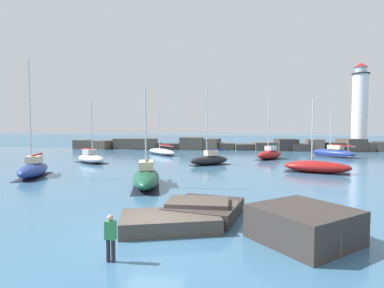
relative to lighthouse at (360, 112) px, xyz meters
name	(u,v)px	position (x,y,z in m)	size (l,w,h in m)	color
ground_plane	(152,234)	(-28.42, -51.72, -7.76)	(600.00, 600.00, 0.00)	#3D6B8E
open_sea_beyond	(225,139)	(-28.42, 58.87, -7.75)	(400.00, 116.00, 0.01)	#2D5B7F
breakwater_jetty	(226,145)	(-26.42, -1.38, -6.76)	(67.35, 7.32, 2.58)	brown
lighthouse	(360,112)	(0.00, 0.00, 0.00)	(3.86, 3.86, 17.43)	gray
foreground_rocks	(239,218)	(-24.73, -50.50, -7.27)	(10.40, 7.36, 1.36)	#4C443D
sailboat_moored_0	(161,152)	(-37.03, -14.57, -7.22)	(6.93, 7.48, 7.38)	white
sailboat_moored_1	(270,154)	(-19.73, -19.63, -7.01)	(4.98, 5.78, 9.21)	maroon
sailboat_moored_2	(317,167)	(-16.60, -32.42, -7.14)	(6.77, 4.27, 7.41)	maroon
sailboat_moored_3	(33,169)	(-43.27, -38.72, -7.00)	(3.79, 6.35, 10.71)	navy
sailboat_moored_4	(333,152)	(-9.35, -14.49, -7.07)	(6.09, 7.03, 7.98)	navy
sailboat_moored_5	(210,159)	(-27.85, -27.48, -7.07)	(5.28, 4.63, 9.58)	black
sailboat_moored_6	(146,177)	(-31.70, -41.48, -7.03)	(3.80, 7.51, 7.67)	#195138
sailboat_moored_7	(91,158)	(-43.27, -27.46, -7.11)	(5.85, 5.21, 7.91)	white
person_on_rocks	(111,236)	(-29.08, -54.50, -6.86)	(0.36, 0.22, 1.61)	#282833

